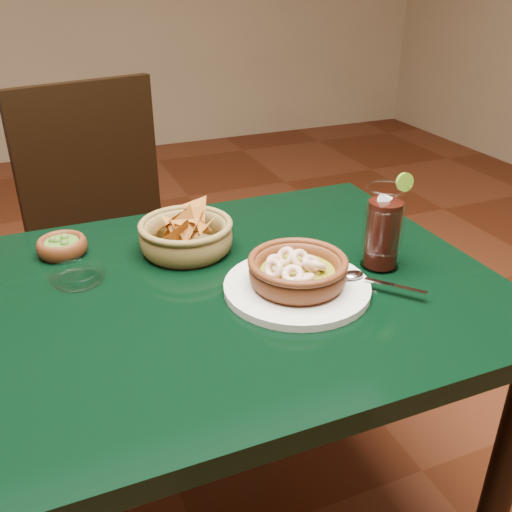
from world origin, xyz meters
name	(u,v)px	position (x,y,z in m)	size (l,w,h in m)	color
dining_table	(186,337)	(0.00, 0.00, 0.65)	(1.20, 0.80, 0.75)	black
dining_chair	(114,240)	(-0.02, 0.71, 0.55)	(0.55, 0.55, 1.00)	black
shrimp_plate	(298,275)	(0.20, -0.07, 0.78)	(0.34, 0.28, 0.08)	silver
chip_basket	(186,235)	(0.06, 0.17, 0.79)	(0.23, 0.23, 0.13)	olive
guacamole_ramekin	(62,246)	(-0.19, 0.25, 0.77)	(0.12, 0.12, 0.04)	#4F2410
cola_drink	(383,228)	(0.40, -0.05, 0.83)	(0.17, 0.17, 0.19)	white
glass_ashtray	(78,275)	(-0.17, 0.12, 0.76)	(0.12, 0.12, 0.03)	white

